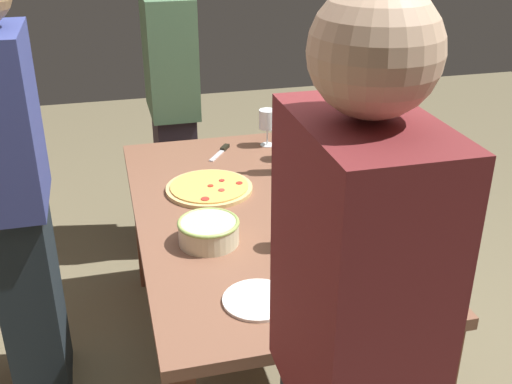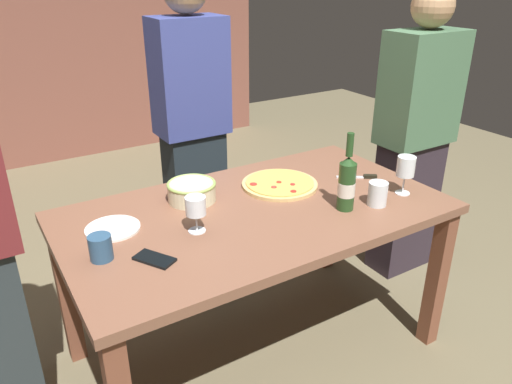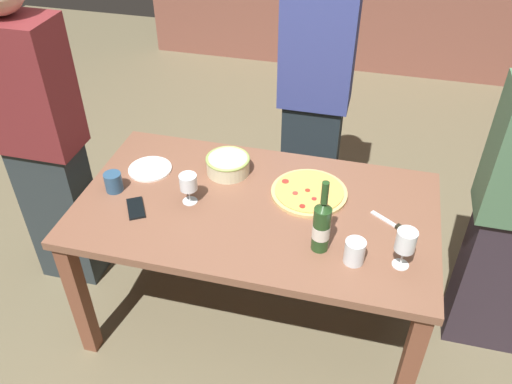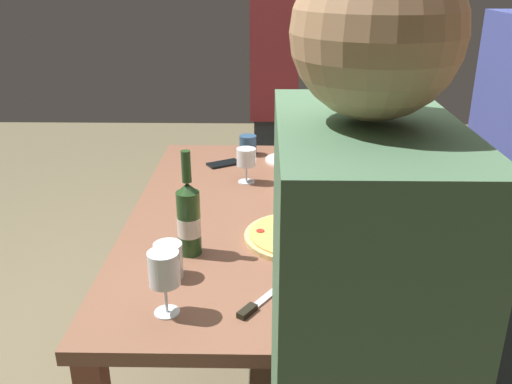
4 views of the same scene
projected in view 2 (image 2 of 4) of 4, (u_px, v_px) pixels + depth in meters
The scene contains 15 objects.
ground_plane at pixel (256, 347), 2.38m from camera, with size 8.00×8.00×0.00m, color #6D6348.
dining_table at pixel (256, 228), 2.11m from camera, with size 1.60×0.90×0.75m.
brick_wall_back at pixel (65, 23), 4.34m from camera, with size 3.68×0.16×2.44m, color brown.
pizza at pixel (280, 184), 2.28m from camera, with size 0.35×0.35×0.02m.
serving_bowl at pixel (192, 190), 2.12m from camera, with size 0.21×0.21×0.08m.
wine_bottle at pixel (347, 182), 2.02m from camera, with size 0.07×0.07×0.33m.
wine_glass_near_pizza at pixel (196, 208), 1.85m from camera, with size 0.08×0.08×0.14m.
wine_glass_by_bottle at pixel (406, 167), 2.15m from camera, with size 0.08×0.08×0.18m.
cup_amber at pixel (378, 194), 2.08m from camera, with size 0.08×0.08×0.10m, color white.
cup_ceramic at pixel (101, 248), 1.69m from camera, with size 0.08×0.08×0.09m, color #2C5072.
side_plate at pixel (113, 228), 1.90m from camera, with size 0.21×0.21×0.01m, color white.
cell_phone at pixel (154, 259), 1.70m from camera, with size 0.07×0.14×0.01m, color black.
pizza_knife at pixel (362, 177), 2.37m from camera, with size 0.17×0.13×0.02m.
person_guest_left at pixel (192, 127), 2.75m from camera, with size 0.38×0.24×1.68m.
person_guest_right at pixel (414, 139), 2.72m from camera, with size 0.42×0.24×1.61m.
Camera 2 is at (-0.97, -1.57, 1.68)m, focal length 34.52 mm.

